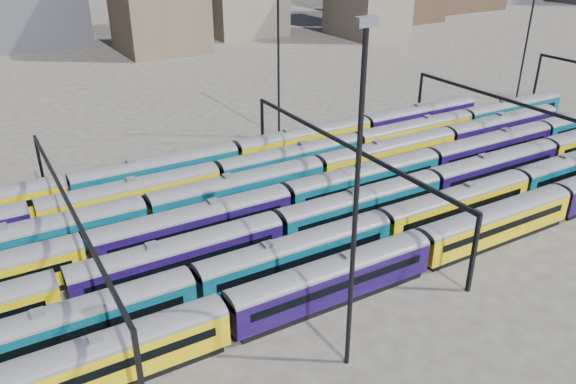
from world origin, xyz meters
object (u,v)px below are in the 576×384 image
rake_1 (456,202)px  mast_2 (356,199)px  rake_0 (333,276)px  rake_2 (278,227)px

rake_1 → mast_2: mast_2 is taller
rake_1 → mast_2: 28.48m
rake_0 → rake_1: rake_1 is taller
rake_0 → mast_2: mast_2 is taller
mast_2 → rake_0: bearing=64.3°
rake_1 → rake_0: bearing=-165.9°
rake_2 → mast_2: mast_2 is taller
rake_1 → rake_2: 20.31m
rake_1 → rake_2: bearing=165.7°
rake_2 → rake_0: bearing=-90.9°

